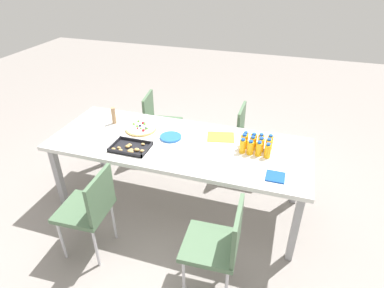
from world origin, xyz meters
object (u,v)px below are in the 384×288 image
(juice_bottle_6, at_px, (252,144))
(juice_bottle_7, at_px, (244,142))
(chair_near_right, at_px, (158,120))
(plate_stack, at_px, (171,137))
(juice_bottle_1, at_px, (261,141))
(juice_bottle_11, at_px, (243,146))
(chair_near_left, at_px, (250,135))
(juice_bottle_8, at_px, (268,151))
(snack_tray, at_px, (131,148))
(juice_bottle_9, at_px, (259,149))
(paper_folder, at_px, (221,137))
(napkin_stack, at_px, (275,177))
(juice_bottle_4, at_px, (268,146))
(juice_bottle_2, at_px, (253,140))
(chair_far_left, at_px, (220,242))
(juice_bottle_0, at_px, (270,142))
(cardboard_tube, at_px, (114,116))
(juice_bottle_5, at_px, (261,145))
(fruit_pizza, at_px, (141,128))
(party_table, at_px, (178,148))
(juice_bottle_3, at_px, (245,139))
(juice_bottle_10, at_px, (250,148))
(chair_far_right, at_px, (90,207))

(juice_bottle_6, distance_m, juice_bottle_7, 0.08)
(chair_near_right, relative_size, juice_bottle_6, 5.98)
(plate_stack, bearing_deg, juice_bottle_6, -178.20)
(juice_bottle_1, bearing_deg, juice_bottle_11, 45.69)
(chair_near_left, distance_m, juice_bottle_1, 0.73)
(juice_bottle_8, height_order, snack_tray, juice_bottle_8)
(juice_bottle_6, relative_size, juice_bottle_9, 0.99)
(paper_folder, bearing_deg, napkin_stack, 138.68)
(chair_near_left, distance_m, juice_bottle_4, 0.81)
(paper_folder, bearing_deg, juice_bottle_2, 168.45)
(chair_near_right, xyz_separation_m, napkin_stack, (-1.49, 1.09, 0.25))
(chair_far_left, distance_m, juice_bottle_6, 0.98)
(chair_near_right, distance_m, juice_bottle_0, 1.58)
(chair_near_left, xyz_separation_m, cardboard_tube, (1.35, 0.62, 0.34))
(juice_bottle_5, relative_size, juice_bottle_6, 1.01)
(chair_near_left, distance_m, fruit_pizza, 1.25)
(juice_bottle_11, bearing_deg, napkin_stack, 138.25)
(chair_far_left, distance_m, snack_tray, 1.19)
(party_table, xyz_separation_m, snack_tray, (0.38, 0.24, 0.07))
(juice_bottle_0, relative_size, juice_bottle_1, 1.04)
(party_table, height_order, juice_bottle_3, juice_bottle_3)
(chair_far_left, bearing_deg, juice_bottle_11, -2.04)
(juice_bottle_4, height_order, napkin_stack, juice_bottle_4)
(juice_bottle_6, height_order, paper_folder, juice_bottle_6)
(fruit_pizza, bearing_deg, paper_folder, -173.38)
(juice_bottle_8, relative_size, juice_bottle_10, 1.03)
(juice_bottle_0, bearing_deg, chair_near_left, -68.70)
(juice_bottle_7, distance_m, cardboard_tube, 1.38)
(juice_bottle_4, relative_size, snack_tray, 0.41)
(juice_bottle_11, bearing_deg, juice_bottle_1, -134.31)
(juice_bottle_3, bearing_deg, juice_bottle_11, 89.74)
(plate_stack, bearing_deg, paper_folder, -160.66)
(juice_bottle_3, bearing_deg, juice_bottle_1, -179.74)
(party_table, relative_size, chair_near_right, 2.95)
(chair_far_right, xyz_separation_m, juice_bottle_11, (-1.10, -0.81, 0.31))
(juice_bottle_9, distance_m, juice_bottle_11, 0.14)
(chair_near_right, height_order, fruit_pizza, chair_near_right)
(juice_bottle_5, xyz_separation_m, juice_bottle_8, (-0.07, 0.08, 0.00))
(juice_bottle_10, bearing_deg, chair_far_left, 85.95)
(juice_bottle_7, distance_m, juice_bottle_11, 0.08)
(chair_near_right, height_order, cardboard_tube, cardboard_tube)
(juice_bottle_5, distance_m, snack_tray, 1.18)
(juice_bottle_1, relative_size, juice_bottle_6, 1.00)
(juice_bottle_5, height_order, juice_bottle_11, juice_bottle_11)
(juice_bottle_2, bearing_deg, fruit_pizza, 1.42)
(juice_bottle_9, bearing_deg, juice_bottle_1, -89.74)
(juice_bottle_6, xyz_separation_m, juice_bottle_8, (-0.15, 0.08, 0.00))
(party_table, height_order, cardboard_tube, cardboard_tube)
(juice_bottle_1, xyz_separation_m, juice_bottle_7, (0.14, 0.07, 0.01))
(chair_near_left, bearing_deg, juice_bottle_5, 14.30)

